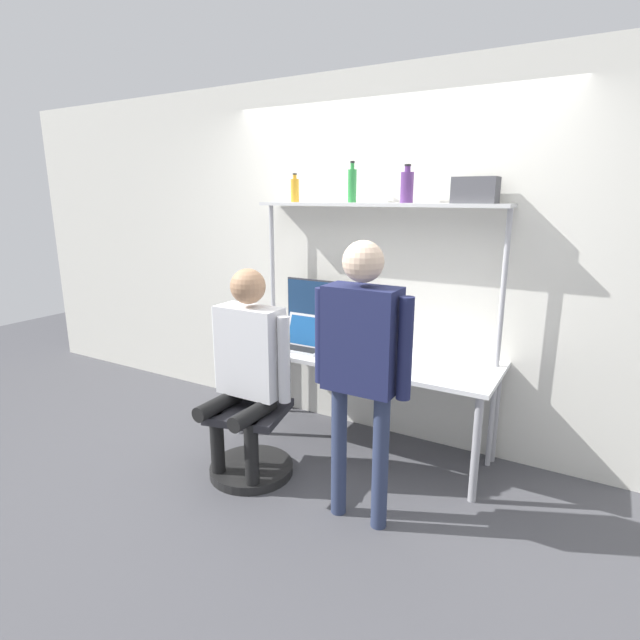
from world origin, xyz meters
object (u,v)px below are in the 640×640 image
at_px(cell_phone, 335,357).
at_px(office_chair, 253,432).
at_px(person_seated, 247,357).
at_px(bottle_amber, 295,190).
at_px(monitor, 320,307).
at_px(person_standing, 361,351).
at_px(storage_box, 475,190).
at_px(bottle_green, 352,185).
at_px(laptop, 304,339).
at_px(bottle_purple, 407,187).

bearing_deg(cell_phone, office_chair, -126.31).
bearing_deg(person_seated, bottle_amber, 103.06).
relative_size(monitor, office_chair, 0.64).
height_order(person_standing, storage_box, storage_box).
bearing_deg(bottle_green, person_standing, -60.30).
bearing_deg(office_chair, laptop, 84.80).
height_order(person_seated, person_standing, person_standing).
distance_m(office_chair, bottle_amber, 1.82).
distance_m(person_standing, bottle_purple, 1.32).
distance_m(bottle_green, storage_box, 0.87).
xyz_separation_m(office_chair, bottle_amber, (-0.20, 0.87, 1.58)).
height_order(cell_phone, person_seated, person_seated).
bearing_deg(person_seated, office_chair, 102.56).
relative_size(monitor, cell_phone, 3.95).
height_order(laptop, cell_phone, laptop).
bearing_deg(bottle_amber, bottle_purple, 0.00).
bearing_deg(person_standing, laptop, 138.61).
relative_size(monitor, bottle_purple, 2.35).
xyz_separation_m(monitor, office_chair, (-0.03, -0.85, -0.70)).
xyz_separation_m(monitor, person_standing, (0.82, -0.97, 0.04)).
xyz_separation_m(monitor, laptop, (0.02, -0.27, -0.19)).
xyz_separation_m(laptop, bottle_purple, (0.64, 0.29, 1.09)).
bearing_deg(storage_box, cell_phone, -154.57).
relative_size(laptop, bottle_purple, 1.38).
height_order(monitor, laptop, monitor).
distance_m(cell_phone, bottle_purple, 1.26).
distance_m(bottle_amber, bottle_green, 0.49).
relative_size(office_chair, bottle_amber, 4.37).
distance_m(laptop, person_seated, 0.62).
bearing_deg(storage_box, person_standing, -107.02).
bearing_deg(office_chair, person_standing, -8.24).
bearing_deg(person_seated, bottle_purple, 52.97).
bearing_deg(person_seated, monitor, 88.60).
bearing_deg(person_standing, bottle_green, 119.70).
distance_m(cell_phone, person_standing, 0.84).
distance_m(person_standing, bottle_green, 1.44).
distance_m(person_seated, bottle_amber, 1.40).
relative_size(person_seated, bottle_amber, 6.57).
bearing_deg(cell_phone, monitor, 132.78).
relative_size(cell_phone, bottle_green, 0.53).
bearing_deg(person_standing, storage_box, 72.98).
bearing_deg(office_chair, monitor, 87.87).
bearing_deg(monitor, office_chair, -92.13).
bearing_deg(office_chair, bottle_amber, 103.09).
relative_size(person_standing, storage_box, 5.89).
height_order(person_seated, bottle_amber, bottle_amber).
xyz_separation_m(bottle_amber, storage_box, (1.35, 0.00, -0.01)).
bearing_deg(bottle_green, office_chair, -108.18).
height_order(monitor, person_seated, person_seated).
bearing_deg(bottle_purple, monitor, -178.19).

